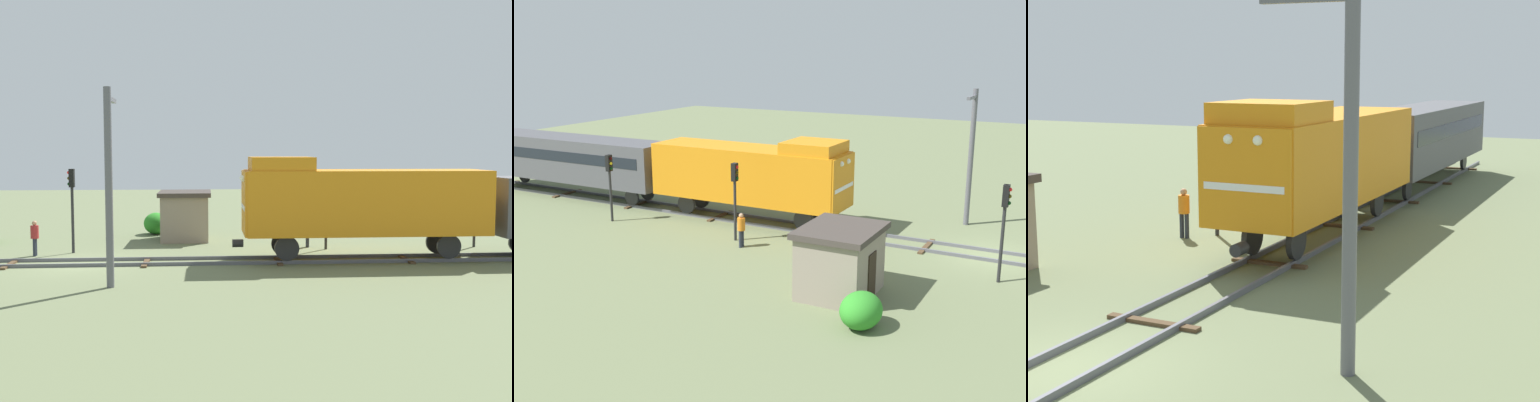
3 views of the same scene
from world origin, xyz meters
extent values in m
plane|color=#66704C|center=(0.00, 0.00, 0.00)|extent=(106.92, 106.92, 0.00)
cube|color=#595960|center=(-0.72, 0.00, 0.08)|extent=(0.10, 71.28, 0.16)
cube|color=#595960|center=(0.72, 0.00, 0.08)|extent=(0.10, 71.28, 0.16)
cube|color=#4C3823|center=(0.00, 2.97, 0.04)|extent=(2.40, 0.24, 0.09)
cube|color=#4C3823|center=(0.00, 8.91, 0.04)|extent=(2.40, 0.24, 0.09)
cube|color=#4C3823|center=(0.00, 14.85, 0.04)|extent=(2.40, 0.24, 0.09)
cube|color=#4C3823|center=(0.00, 20.79, 0.04)|extent=(2.40, 0.24, 0.09)
cube|color=#4C3823|center=(0.00, 26.73, 0.04)|extent=(2.40, 0.24, 0.09)
cube|color=#4C3823|center=(0.00, 32.67, 0.04)|extent=(2.40, 0.24, 0.09)
cube|color=orange|center=(0.00, 12.94, 2.71)|extent=(2.90, 11.00, 2.90)
cube|color=orange|center=(0.00, 9.04, 4.46)|extent=(2.75, 2.80, 0.60)
cube|color=orange|center=(0.00, 7.39, 2.71)|extent=(2.84, 0.10, 2.84)
cube|color=white|center=(0.00, 7.35, 2.51)|extent=(2.46, 0.06, 0.20)
sphere|color=white|center=(-0.45, 7.34, 3.81)|extent=(0.28, 0.28, 0.28)
sphere|color=white|center=(0.45, 7.34, 3.81)|extent=(0.28, 0.28, 0.28)
cylinder|color=#262628|center=(0.00, 7.09, 0.86)|extent=(0.36, 0.50, 0.36)
cylinder|color=#262628|center=(-0.72, 9.24, 0.71)|extent=(0.18, 1.10, 1.10)
cylinder|color=#262628|center=(0.72, 9.24, 0.71)|extent=(0.18, 1.10, 1.10)
cylinder|color=#262628|center=(-0.72, 16.64, 0.71)|extent=(0.18, 1.10, 1.10)
cylinder|color=#262628|center=(0.72, 16.64, 0.71)|extent=(0.18, 1.10, 1.10)
cube|color=#4C4C51|center=(0.00, 26.04, 2.47)|extent=(2.80, 14.00, 2.70)
cube|color=black|center=(0.00, 26.04, 2.82)|extent=(2.84, 12.88, 0.64)
cylinder|color=#262628|center=(-0.72, 20.64, 0.64)|extent=(0.16, 0.96, 0.96)
cylinder|color=#262628|center=(0.72, 20.64, 0.64)|extent=(0.16, 0.96, 0.96)
cylinder|color=#262628|center=(-0.72, 31.44, 0.64)|extent=(0.16, 0.96, 0.96)
cylinder|color=#262628|center=(0.72, 31.44, 0.64)|extent=(0.16, 0.96, 0.96)
cylinder|color=#262628|center=(-3.40, 11.77, 1.97)|extent=(0.14, 0.14, 3.95)
cube|color=black|center=(-3.40, 11.77, 3.50)|extent=(0.32, 0.24, 0.90)
sphere|color=red|center=(-3.40, 11.63, 3.77)|extent=(0.16, 0.16, 0.16)
sphere|color=#3C3306|center=(-3.40, 11.63, 3.49)|extent=(0.16, 0.16, 0.16)
sphere|color=black|center=(-3.40, 11.63, 3.21)|extent=(0.16, 0.16, 0.16)
cylinder|color=#262628|center=(-3.60, 19.67, 1.87)|extent=(0.14, 0.14, 3.74)
cube|color=black|center=(-3.60, 19.67, 3.29)|extent=(0.32, 0.24, 0.90)
sphere|color=#390606|center=(-3.60, 19.53, 3.56)|extent=(0.16, 0.16, 0.16)
sphere|color=yellow|center=(-3.60, 19.53, 3.28)|extent=(0.16, 0.16, 0.16)
sphere|color=black|center=(-3.60, 19.53, 3.00)|extent=(0.16, 0.16, 0.16)
cylinder|color=#262B38|center=(-4.30, 10.94, 0.42)|extent=(0.15, 0.15, 0.85)
cylinder|color=#262B38|center=(-4.10, 10.94, 0.42)|extent=(0.15, 0.15, 0.85)
cylinder|color=orange|center=(-4.20, 10.94, 1.16)|extent=(0.38, 0.38, 0.62)
sphere|color=tan|center=(-4.20, 10.94, 1.58)|extent=(0.23, 0.23, 0.23)
cylinder|color=#595960|center=(5.00, 2.13, 3.68)|extent=(0.28, 0.28, 7.36)
camera|label=1|loc=(28.74, 5.70, 5.09)|focal=45.00mm
camera|label=2|loc=(-29.80, -4.34, 9.73)|focal=45.00mm
camera|label=3|loc=(9.88, -11.12, 5.78)|focal=55.00mm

